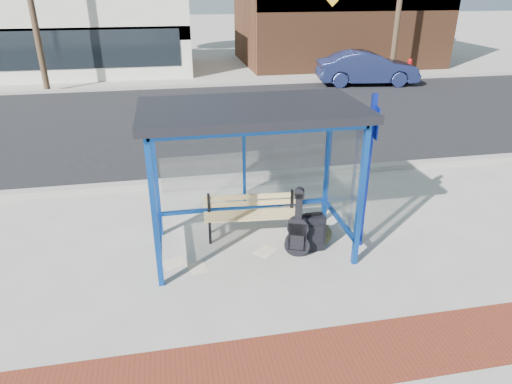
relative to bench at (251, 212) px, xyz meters
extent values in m
plane|color=#B2ADA0|center=(-0.07, -0.46, -0.44)|extent=(120.00, 120.00, 0.00)
cube|color=maroon|center=(-0.07, -3.06, -0.43)|extent=(60.00, 1.00, 0.01)
cube|color=gray|center=(-0.07, 2.44, -0.38)|extent=(60.00, 0.25, 0.12)
cube|color=black|center=(-0.07, 7.54, -0.44)|extent=(60.00, 10.00, 0.00)
cube|color=gray|center=(-0.07, 12.64, -0.38)|extent=(60.00, 0.25, 0.12)
cube|color=#B2ADA0|center=(-0.07, 14.54, -0.43)|extent=(60.00, 4.00, 0.01)
cube|color=#0D3C95|center=(-1.57, -1.21, 0.71)|extent=(0.08, 0.08, 2.30)
cube|color=#0D3C95|center=(1.43, -1.21, 0.71)|extent=(0.08, 0.08, 2.30)
cube|color=#0D3C95|center=(-1.57, 0.29, 0.71)|extent=(0.08, 0.08, 2.30)
cube|color=#0D3C95|center=(1.43, 0.29, 0.71)|extent=(0.08, 0.08, 2.30)
cube|color=#0D3C95|center=(-0.07, 0.29, 1.82)|extent=(3.00, 0.08, 0.08)
cube|color=#0D3C95|center=(-0.07, -1.21, 1.82)|extent=(3.00, 0.08, 0.08)
cube|color=#0D3C95|center=(-1.57, -0.46, 1.82)|extent=(0.08, 1.50, 0.08)
cube|color=#0D3C95|center=(1.43, -0.46, 1.82)|extent=(0.08, 1.50, 0.08)
cube|color=#0D3C95|center=(-0.07, 0.29, -0.04)|extent=(3.00, 0.08, 0.06)
cube|color=#0D3C95|center=(-1.57, -0.46, -0.04)|extent=(0.08, 1.50, 0.06)
cube|color=#0D3C95|center=(1.43, -0.46, -0.04)|extent=(0.08, 1.50, 0.06)
cube|color=#0D3C95|center=(-0.07, 0.29, 0.91)|extent=(0.05, 0.05, 1.90)
cube|color=silver|center=(-0.07, 0.29, 0.87)|extent=(2.84, 0.01, 1.82)
cube|color=silver|center=(-1.57, -0.46, 0.87)|extent=(0.02, 1.34, 1.82)
cube|color=silver|center=(1.43, -0.46, 0.87)|extent=(0.02, 1.34, 1.82)
cube|color=black|center=(-0.07, -0.46, 1.92)|extent=(3.30, 1.80, 0.12)
cube|color=black|center=(7.93, 14.59, 2.76)|extent=(10.00, 0.10, 0.80)
cylinder|color=#4C3826|center=(-3.07, 21.54, 2.06)|extent=(0.36, 0.36, 5.00)
cylinder|color=#4C3826|center=(12.43, 21.54, 2.06)|extent=(0.36, 0.36, 5.00)
cube|color=black|center=(-0.74, -0.17, -0.23)|extent=(0.05, 0.05, 0.41)
cube|color=black|center=(-0.71, 0.18, -0.05)|extent=(0.05, 0.05, 0.77)
cube|color=black|center=(-0.73, 0.00, -0.23)|extent=(0.07, 0.37, 0.05)
cube|color=black|center=(0.71, -0.29, -0.23)|extent=(0.05, 0.05, 0.41)
cube|color=black|center=(0.73, 0.06, -0.05)|extent=(0.05, 0.05, 0.77)
cube|color=black|center=(0.72, -0.11, -0.23)|extent=(0.07, 0.37, 0.05)
cube|color=#D5B97B|center=(-0.02, -0.21, -0.03)|extent=(1.64, 0.21, 0.03)
cube|color=#D5B97B|center=(-0.01, -0.11, -0.03)|extent=(1.64, 0.21, 0.03)
cube|color=#D5B97B|center=(0.00, -0.01, -0.03)|extent=(1.64, 0.21, 0.03)
cube|color=#D5B97B|center=(0.01, 0.09, -0.03)|extent=(1.64, 0.21, 0.03)
cube|color=#D5B97B|center=(0.01, 0.13, 0.11)|extent=(1.63, 0.16, 0.09)
cube|color=#D5B97B|center=(0.01, 0.13, 0.24)|extent=(1.63, 0.16, 0.09)
cylinder|color=black|center=(0.61, -0.80, -0.23)|extent=(0.43, 0.25, 0.41)
cylinder|color=black|center=(0.61, -0.80, 0.09)|extent=(0.36, 0.23, 0.34)
cube|color=black|center=(0.61, -0.80, -0.07)|extent=(0.32, 0.21, 0.49)
cube|color=black|center=(0.61, -0.80, 0.43)|extent=(0.14, 0.13, 0.49)
cube|color=black|center=(0.61, -0.80, 0.64)|extent=(0.17, 0.15, 0.10)
cube|color=black|center=(0.89, -0.66, -0.12)|extent=(0.40, 0.26, 0.61)
cylinder|color=black|center=(0.75, -0.67, -0.41)|extent=(0.06, 0.22, 0.06)
cylinder|color=black|center=(1.04, -0.66, -0.41)|extent=(0.06, 0.22, 0.06)
cube|color=black|center=(0.89, -0.66, 0.21)|extent=(0.24, 0.05, 0.04)
cube|color=black|center=(0.90, -0.79, -0.11)|extent=(0.31, 0.03, 0.33)
ellipsoid|color=#2D2E19|center=(1.17, -0.51, -0.28)|extent=(0.31, 0.26, 0.32)
ellipsoid|color=#2D2E19|center=(1.13, -0.60, -0.32)|extent=(0.18, 0.15, 0.16)
cube|color=#2D2E19|center=(1.17, -0.49, -0.13)|extent=(0.09, 0.06, 0.03)
cube|color=navy|center=(1.73, -0.69, 0.85)|extent=(0.09, 0.09, 2.57)
cube|color=navy|center=(1.78, -0.70, 1.71)|extent=(0.07, 0.32, 0.48)
cube|color=white|center=(-1.37, -0.67, -0.43)|extent=(0.45, 0.42, 0.01)
cube|color=white|center=(-1.02, -0.87, -0.43)|extent=(0.36, 0.41, 0.01)
cube|color=white|center=(0.13, -0.61, -0.43)|extent=(0.45, 0.44, 0.01)
imported|color=#1A234B|center=(7.20, 11.76, 0.26)|extent=(4.41, 2.04, 1.40)
cylinder|color=#A60B0D|center=(10.16, 13.57, -0.13)|extent=(0.20, 0.20, 0.61)
sphere|color=#A60B0D|center=(10.16, 13.57, 0.21)|extent=(0.23, 0.23, 0.23)
cylinder|color=#A60B0D|center=(10.16, 13.57, -0.03)|extent=(0.34, 0.22, 0.10)
camera|label=1|loc=(-1.25, -6.90, 3.63)|focal=32.00mm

